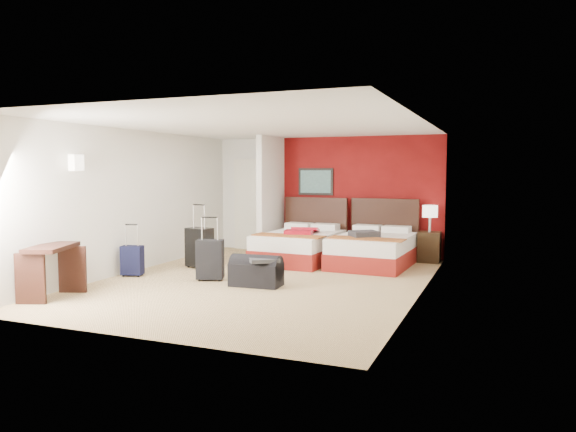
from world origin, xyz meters
The scene contains 17 objects.
ground centered at (0.00, 0.00, 0.00)m, with size 6.50×6.50×0.00m, color #D1B580.
room_walls centered at (-1.40, 1.42, 1.26)m, with size 5.02×6.52×2.50m.
red_accent_panel centered at (0.75, 3.23, 1.25)m, with size 3.50×0.04×2.50m, color maroon.
partition_wall centered at (-1.00, 2.61, 1.25)m, with size 0.12×1.20×2.50m, color silver.
entry_door centered at (-1.75, 3.20, 1.02)m, with size 0.82×0.06×2.05m, color silver.
bed_left centered at (-0.12, 1.98, 0.28)m, with size 1.33×1.90×0.57m, color white.
bed_right centered at (1.33, 2.06, 0.29)m, with size 1.33×1.90×0.57m, color silver.
red_suitcase_open centered at (-0.02, 1.88, 0.61)m, with size 0.52×0.72×0.09m, color #AA0E1F.
jacket_bundle centered at (1.23, 1.76, 0.63)m, with size 0.48×0.39×0.12m, color #37373C.
nightstand centered at (2.24, 2.92, 0.30)m, with size 0.42×0.42×0.59m, color #312010.
table_lamp centered at (2.24, 2.92, 0.85)m, with size 0.29×0.29×0.52m, color white.
suitcase_black centered at (-1.59, 0.68, 0.35)m, with size 0.47×0.29×0.71m, color black.
suitcase_charcoal centered at (-0.83, -0.25, 0.32)m, with size 0.43×0.26×0.63m, color black.
suitcase_navy centered at (-2.23, -0.43, 0.24)m, with size 0.35×0.21×0.49m, color black.
duffel_bag centered at (0.05, -0.36, 0.20)m, with size 0.78×0.42×0.40m, color black.
jacket_draped centered at (0.20, -0.41, 0.42)m, with size 0.44×0.37×0.06m, color #37373C.
desk centered at (-2.25, -2.16, 0.37)m, with size 0.45×0.90×0.75m, color #321710.
Camera 1 is at (3.60, -7.89, 1.77)m, focal length 33.92 mm.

